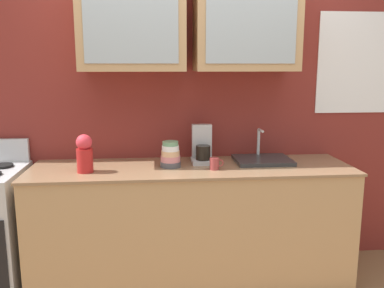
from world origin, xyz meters
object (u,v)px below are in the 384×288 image
object	(u,v)px
vase	(85,153)
coffee_maker	(202,148)
cup_near_sink	(215,164)
sink_faucet	(263,159)
bowl_stack	(170,155)

from	to	relation	value
vase	coffee_maker	size ratio (longest dim) A/B	0.93
cup_near_sink	coffee_maker	size ratio (longest dim) A/B	0.35
vase	cup_near_sink	bearing A→B (deg)	-0.86
sink_faucet	cup_near_sink	bearing A→B (deg)	-153.67
sink_faucet	coffee_maker	distance (m)	0.48
bowl_stack	vase	world-z (taller)	vase
sink_faucet	cup_near_sink	size ratio (longest dim) A/B	4.17
sink_faucet	vase	bearing A→B (deg)	-171.93
bowl_stack	vase	distance (m)	0.61
cup_near_sink	vase	bearing A→B (deg)	179.14
vase	sink_faucet	bearing A→B (deg)	8.07
vase	cup_near_sink	size ratio (longest dim) A/B	2.64
bowl_stack	cup_near_sink	bearing A→B (deg)	-19.98
bowl_stack	cup_near_sink	world-z (taller)	bowl_stack
cup_near_sink	sink_faucet	bearing A→B (deg)	26.33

